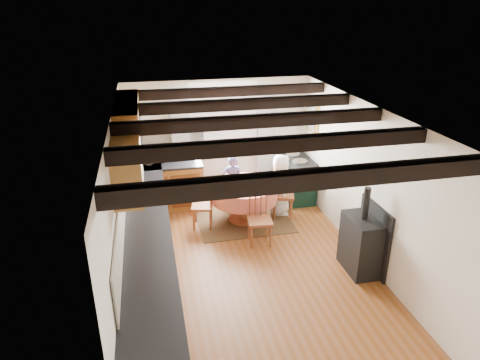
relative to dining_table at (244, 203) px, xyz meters
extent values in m
cube|color=brown|center=(-0.24, -1.56, -0.36)|extent=(3.60, 5.50, 0.00)
cube|color=white|center=(-0.24, -1.56, 2.04)|extent=(3.60, 5.50, 0.00)
cube|color=silver|center=(-0.24, 1.19, 0.84)|extent=(3.60, 0.00, 2.40)
cube|color=silver|center=(-0.24, -4.31, 0.84)|extent=(3.60, 0.00, 2.40)
cube|color=silver|center=(-2.04, -1.56, 0.84)|extent=(0.00, 5.50, 2.40)
cube|color=silver|center=(1.56, -1.56, 0.84)|extent=(0.00, 5.50, 2.40)
cube|color=black|center=(-0.24, -3.56, 1.95)|extent=(3.60, 0.16, 0.16)
cube|color=black|center=(-0.24, -2.56, 1.95)|extent=(3.60, 0.16, 0.16)
cube|color=black|center=(-0.24, -1.56, 1.95)|extent=(3.60, 0.16, 0.16)
cube|color=black|center=(-0.24, -0.56, 1.95)|extent=(3.60, 0.16, 0.16)
cube|color=black|center=(-0.24, 0.44, 1.95)|extent=(3.60, 0.16, 0.16)
cube|color=beige|center=(-2.02, -1.26, 0.84)|extent=(0.02, 4.50, 0.55)
cube|color=beige|center=(-1.24, 1.17, 0.84)|extent=(1.40, 0.02, 0.55)
cube|color=olive|center=(-1.74, -1.56, 0.08)|extent=(0.60, 5.30, 0.88)
cube|color=olive|center=(-1.29, 0.89, 0.08)|extent=(1.30, 0.60, 0.88)
cube|color=black|center=(-1.72, -1.56, 0.54)|extent=(0.64, 5.30, 0.04)
cube|color=black|center=(-1.29, 0.87, 0.54)|extent=(1.30, 0.64, 0.04)
cube|color=olive|center=(-1.87, -0.36, 1.59)|extent=(0.34, 1.80, 0.90)
cube|color=olive|center=(-1.87, -1.86, 1.54)|extent=(0.34, 0.90, 0.70)
cube|color=white|center=(-0.14, 1.17, 1.24)|extent=(1.34, 0.03, 1.54)
cube|color=white|center=(-0.14, 1.18, 1.24)|extent=(1.20, 0.01, 1.40)
cube|color=silver|center=(-0.99, 1.09, 0.74)|extent=(0.35, 0.10, 2.10)
cube|color=silver|center=(0.71, 1.09, 0.74)|extent=(0.35, 0.10, 2.10)
cylinder|color=black|center=(-0.14, 1.09, 1.84)|extent=(2.00, 0.03, 0.03)
cube|color=gold|center=(1.53, 0.74, 1.34)|extent=(0.04, 0.50, 0.60)
cylinder|color=silver|center=(0.81, 1.16, 1.34)|extent=(0.30, 0.02, 0.30)
cube|color=#4C2F20|center=(0.00, 0.00, -0.36)|extent=(1.68, 1.30, 0.01)
imported|color=#373255|center=(-0.09, 0.60, 0.17)|extent=(0.44, 0.34, 1.07)
imported|color=white|center=(0.73, 0.15, 0.23)|extent=(0.46, 0.63, 1.18)
imported|color=silver|center=(0.35, -0.05, 0.39)|extent=(0.30, 0.30, 0.05)
imported|color=silver|center=(-0.05, -0.10, 0.39)|extent=(0.26, 0.26, 0.06)
imported|color=silver|center=(-0.27, 0.07, 0.41)|extent=(0.15, 0.15, 0.10)
cylinder|color=#262628|center=(-1.64, 0.88, 0.68)|extent=(0.15, 0.15, 0.25)
cylinder|color=#262628|center=(-1.33, 1.02, 0.66)|extent=(0.18, 0.18, 0.20)
camera|label=1|loc=(-1.59, -6.82, 3.41)|focal=32.01mm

